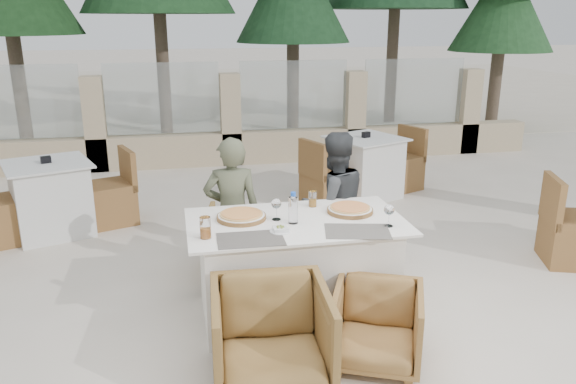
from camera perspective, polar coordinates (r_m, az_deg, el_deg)
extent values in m
plane|color=beige|center=(4.48, 1.08, -12.13)|extent=(80.00, 80.00, 0.00)
cube|color=beige|center=(17.96, -8.94, 10.04)|extent=(30.00, 16.00, 0.01)
cone|color=#1D4423|center=(11.26, 0.52, 18.80)|extent=(2.20, 2.20, 5.00)
cone|color=#245228|center=(12.11, 20.95, 16.43)|extent=(1.98, 1.98, 4.50)
cube|color=#59534D|center=(3.80, -3.84, -4.80)|extent=(0.46, 0.31, 0.00)
cube|color=#635D55|center=(3.96, 7.06, -3.98)|extent=(0.51, 0.39, 0.00)
cylinder|color=#CA531B|center=(4.17, -4.76, -2.45)|extent=(0.41, 0.41, 0.05)
cylinder|color=#D5491D|center=(4.33, 6.32, -1.78)|extent=(0.42, 0.42, 0.05)
cylinder|color=#B9DDF3|center=(4.05, 0.53, -1.61)|extent=(0.08, 0.08, 0.24)
cylinder|color=orange|center=(3.83, -8.40, -3.59)|extent=(0.09, 0.09, 0.15)
cylinder|color=orange|center=(4.43, 2.52, -0.70)|extent=(0.08, 0.08, 0.13)
imported|color=olive|center=(5.06, -4.64, -4.91)|extent=(0.74, 0.76, 0.59)
imported|color=olive|center=(5.15, 4.55, -4.80)|extent=(0.72, 0.73, 0.53)
imported|color=brown|center=(3.52, -1.71, -14.70)|extent=(0.75, 0.77, 0.66)
imported|color=olive|center=(3.82, 9.02, -13.31)|extent=(0.76, 0.76, 0.53)
imported|color=#545840|center=(4.69, -5.68, -2.15)|extent=(0.50, 0.35, 1.29)
imported|color=#393C3E|center=(4.85, 4.64, -1.41)|extent=(0.71, 0.60, 1.30)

